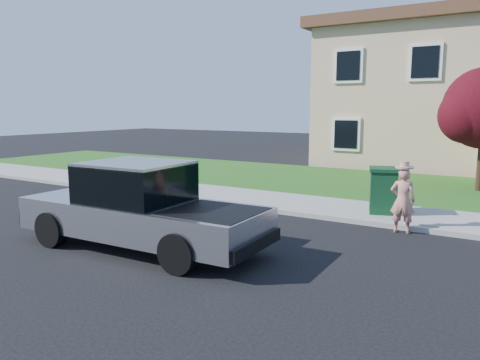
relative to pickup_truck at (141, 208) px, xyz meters
The scene contains 8 objects.
ground 2.25m from the pickup_truck, 38.52° to the left, with size 80.00×80.00×0.00m, color black.
curb 5.02m from the pickup_truck, 57.87° to the left, with size 40.00×0.20×0.12m, color gray.
sidewalk 5.97m from the pickup_truck, 63.53° to the left, with size 40.00×2.00×0.15m, color gray.
lawn 10.19m from the pickup_truck, 74.92° to the left, with size 40.00×7.00×0.10m, color #1E4F16.
house 18.09m from the pickup_truck, 80.51° to the left, with size 14.00×11.30×6.85m.
pickup_truck is the anchor object (origin of this frame).
woman 5.71m from the pickup_truck, 43.19° to the left, with size 0.58×0.42×1.62m.
trash_bin 6.13m from the pickup_truck, 56.09° to the left, with size 0.91×0.98×1.15m.
Camera 1 is at (4.79, -7.98, 2.78)m, focal length 35.00 mm.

